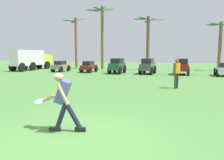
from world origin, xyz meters
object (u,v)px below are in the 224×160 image
at_px(parked_car_slot_a, 61,66).
at_px(parked_car_slot_d, 148,66).
at_px(teammate_near_sideline, 177,71).
at_px(parked_car_slot_c, 117,65).
at_px(palm_tree_left_of_centre, 102,32).
at_px(palm_tree_right_of_centre, 148,39).
at_px(box_truck, 32,59).
at_px(palm_tree_far_left, 76,39).
at_px(frisbee_in_flight, 40,101).
at_px(parked_car_slot_e, 182,66).
at_px(parked_car_slot_b, 89,66).
at_px(frisbee_thrower, 63,99).
at_px(palm_tree_far_right, 220,41).
at_px(parked_car_slot_f, 222,69).

bearing_deg(parked_car_slot_a, parked_car_slot_d, -0.18).
height_order(teammate_near_sideline, parked_car_slot_c, teammate_near_sideline).
xyz_separation_m(palm_tree_left_of_centre, palm_tree_right_of_centre, (5.32, -0.06, -0.90)).
relative_size(box_truck, palm_tree_far_left, 0.91).
xyz_separation_m(parked_car_slot_d, box_truck, (-13.04, 1.05, 0.49)).
distance_m(frisbee_in_flight, parked_car_slot_e, 15.89).
bearing_deg(parked_car_slot_c, box_truck, 172.73).
bearing_deg(palm_tree_far_left, parked_car_slot_b, -56.32).
xyz_separation_m(frisbee_thrower, box_truck, (-12.95, 16.28, 0.43)).
bearing_deg(parked_car_slot_a, box_truck, 166.37).
xyz_separation_m(frisbee_thrower, palm_tree_right_of_centre, (-0.51, 19.76, 2.61)).
relative_size(parked_car_slot_b, palm_tree_left_of_centre, 0.31).
bearing_deg(teammate_near_sideline, parked_car_slot_b, 136.27).
height_order(parked_car_slot_a, palm_tree_far_left, palm_tree_far_left).
relative_size(parked_car_slot_d, palm_tree_left_of_centre, 0.34).
bearing_deg(palm_tree_far_right, parked_car_slot_d, -138.85).
distance_m(parked_car_slot_e, palm_tree_right_of_centre, 6.18).
xyz_separation_m(parked_car_slot_e, parked_car_slot_f, (3.13, -0.34, -0.18)).
height_order(parked_car_slot_a, palm_tree_left_of_centre, palm_tree_left_of_centre).
bearing_deg(teammate_near_sideline, palm_tree_far_right, 72.39).
relative_size(frisbee_in_flight, parked_car_slot_c, 0.10).
bearing_deg(parked_car_slot_b, palm_tree_far_right, 24.63).
distance_m(frisbee_thrower, parked_car_slot_f, 16.36).
xyz_separation_m(parked_car_slot_b, box_truck, (-7.22, 0.87, 0.67)).
distance_m(parked_car_slot_c, parked_car_slot_d, 2.80).
bearing_deg(teammate_near_sideline, palm_tree_left_of_centre, 124.25).
relative_size(frisbee_thrower, box_truck, 0.24).
height_order(palm_tree_far_left, palm_tree_left_of_centre, palm_tree_left_of_centre).
bearing_deg(box_truck, palm_tree_far_left, 68.93).
bearing_deg(palm_tree_left_of_centre, palm_tree_far_right, 6.29).
bearing_deg(parked_car_slot_b, palm_tree_left_of_centre, 91.29).
distance_m(palm_tree_right_of_centre, palm_tree_far_right, 7.61).
relative_size(teammate_near_sideline, palm_tree_left_of_centre, 0.22).
bearing_deg(palm_tree_left_of_centre, frisbee_thrower, -73.61).
height_order(frisbee_thrower, palm_tree_right_of_centre, palm_tree_right_of_centre).
bearing_deg(palm_tree_far_left, box_truck, -111.07).
xyz_separation_m(teammate_near_sideline, parked_car_slot_f, (3.62, 7.68, -0.38)).
relative_size(parked_car_slot_c, parked_car_slot_f, 1.07).
distance_m(frisbee_in_flight, box_truck, 20.36).
bearing_deg(teammate_near_sideline, parked_car_slot_d, 107.78).
height_order(parked_car_slot_a, parked_car_slot_b, same).
height_order(palm_tree_far_left, palm_tree_far_right, palm_tree_far_left).
height_order(parked_car_slot_d, box_truck, box_truck).
distance_m(frisbee_in_flight, parked_car_slot_c, 15.08).
distance_m(parked_car_slot_f, palm_tree_far_left, 18.57).
bearing_deg(parked_car_slot_c, parked_car_slot_a, 177.28).
distance_m(box_truck, palm_tree_far_left, 7.23).
bearing_deg(palm_tree_right_of_centre, frisbee_thrower, -88.51).
bearing_deg(parked_car_slot_d, palm_tree_far_left, 145.22).
bearing_deg(palm_tree_far_right, teammate_near_sideline, -107.61).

